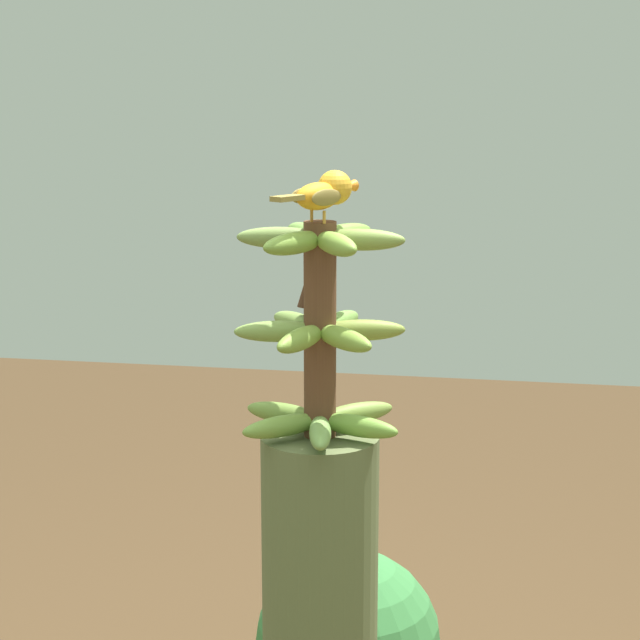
{
  "coord_description": "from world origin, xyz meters",
  "views": [
    {
      "loc": [
        1.72,
        0.3,
        1.53
      ],
      "look_at": [
        0.0,
        0.0,
        1.16
      ],
      "focal_mm": 61.99,
      "sensor_mm": 36.0,
      "label": 1
    }
  ],
  "objects": [
    {
      "name": "banana_bunch",
      "position": [
        -0.0,
        -0.0,
        1.14
      ],
      "size": [
        0.29,
        0.28,
        0.36
      ],
      "color": "brown",
      "rests_on": "banana_tree"
    },
    {
      "name": "perched_bird",
      "position": [
        0.0,
        0.01,
        1.37
      ],
      "size": [
        0.17,
        0.12,
        0.08
      ],
      "color": "#C68933",
      "rests_on": "banana_bunch"
    }
  ]
}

